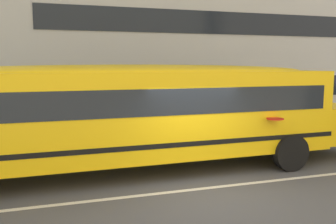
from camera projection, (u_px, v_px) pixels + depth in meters
name	position (u px, v px, depth m)	size (l,w,h in m)	color
ground_plane	(202.00, 189.00, 9.27)	(400.00, 400.00, 0.00)	#4C4C4F
sidewalk_far	(137.00, 135.00, 16.11)	(120.00, 3.00, 0.01)	gray
lane_centreline	(202.00, 189.00, 9.27)	(110.00, 0.16, 0.01)	silver
school_bus	(138.00, 109.00, 10.53)	(13.90, 3.29, 3.10)	yellow
apartment_block_far_centre	(185.00, 9.00, 23.98)	(21.79, 12.30, 13.30)	#B7B7B2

